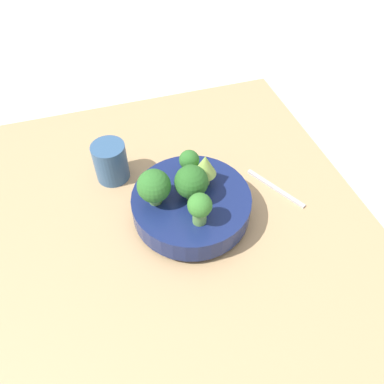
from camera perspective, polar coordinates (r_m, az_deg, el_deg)
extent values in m
plane|color=silver|center=(0.89, -0.98, -5.24)|extent=(6.00, 6.00, 0.00)
cube|color=tan|center=(0.87, -1.00, -4.53)|extent=(0.95, 0.83, 0.04)
cylinder|color=navy|center=(0.85, 0.00, -3.53)|extent=(0.12, 0.12, 0.01)
cylinder|color=navy|center=(0.82, 0.00, -2.12)|extent=(0.26, 0.26, 0.05)
cylinder|color=#609347|center=(0.79, -5.62, -0.85)|extent=(0.03, 0.03, 0.02)
sphere|color=#2D6B28|center=(0.77, -5.82, 0.93)|extent=(0.07, 0.07, 0.07)
cylinder|color=#609347|center=(0.75, 1.15, -3.69)|extent=(0.03, 0.03, 0.03)
sphere|color=#387A2D|center=(0.73, 1.19, -2.03)|extent=(0.05, 0.05, 0.05)
cylinder|color=#609347|center=(0.84, -0.41, 3.44)|extent=(0.03, 0.03, 0.03)
sphere|color=#2D6B28|center=(0.82, -0.42, 4.90)|extent=(0.05, 0.05, 0.05)
cylinder|color=#609347|center=(0.80, 0.00, -0.43)|extent=(0.02, 0.02, 0.02)
sphere|color=#286023|center=(0.77, 0.00, 1.32)|extent=(0.07, 0.07, 0.07)
cylinder|color=#6BA34C|center=(0.82, 1.93, 2.15)|extent=(0.02, 0.02, 0.03)
cone|color=#93B751|center=(0.80, 2.00, 4.14)|extent=(0.05, 0.05, 0.05)
cylinder|color=#33567F|center=(0.93, -12.28, 4.52)|extent=(0.08, 0.08, 0.10)
cube|color=#B2B2B7|center=(0.93, 12.57, 0.58)|extent=(0.15, 0.09, 0.01)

